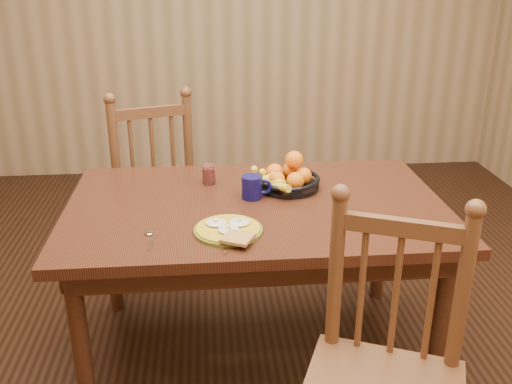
{
  "coord_description": "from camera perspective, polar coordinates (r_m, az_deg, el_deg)",
  "views": [
    {
      "loc": [
        -0.2,
        -2.22,
        1.71
      ],
      "look_at": [
        0.0,
        0.0,
        0.8
      ],
      "focal_mm": 40.0,
      "sensor_mm": 36.0,
      "label": 1
    }
  ],
  "objects": [
    {
      "name": "room",
      "position": [
        2.26,
        -0.0,
        13.02
      ],
      "size": [
        4.52,
        5.02,
        2.72
      ],
      "color": "black",
      "rests_on": "ground"
    },
    {
      "name": "dining_table",
      "position": [
        2.46,
        -0.0,
        -2.91
      ],
      "size": [
        1.6,
        1.0,
        0.75
      ],
      "color": "black",
      "rests_on": "ground"
    },
    {
      "name": "chair_far",
      "position": [
        3.32,
        -10.63,
        0.79
      ],
      "size": [
        0.6,
        0.58,
        1.06
      ],
      "rotation": [
        0.0,
        0.0,
        3.44
      ],
      "color": "#513118",
      "rests_on": "ground"
    },
    {
      "name": "chair_near",
      "position": [
        1.88,
        12.75,
        -18.06
      ],
      "size": [
        0.62,
        0.6,
        1.05
      ],
      "rotation": [
        0.0,
        0.0,
        -0.4
      ],
      "color": "#513118",
      "rests_on": "ground"
    },
    {
      "name": "breakfast_plate",
      "position": [
        2.17,
        -2.75,
        -3.75
      ],
      "size": [
        0.26,
        0.31,
        0.04
      ],
      "color": "#59601E",
      "rests_on": "dining_table"
    },
    {
      "name": "fork",
      "position": [
        2.1,
        -2.84,
        -4.91
      ],
      "size": [
        0.04,
        0.18,
        0.0
      ],
      "rotation": [
        0.0,
        0.0,
        -0.14
      ],
      "color": "silver",
      "rests_on": "dining_table"
    },
    {
      "name": "spoon",
      "position": [
        2.17,
        -10.54,
        -4.31
      ],
      "size": [
        0.04,
        0.16,
        0.01
      ],
      "rotation": [
        0.0,
        0.0,
        -0.1
      ],
      "color": "silver",
      "rests_on": "dining_table"
    },
    {
      "name": "coffee_mug",
      "position": [
        2.46,
        -0.3,
        0.52
      ],
      "size": [
        0.13,
        0.09,
        0.1
      ],
      "color": "#0E0B3F",
      "rests_on": "dining_table"
    },
    {
      "name": "juice_glass",
      "position": [
        2.63,
        -4.74,
        1.74
      ],
      "size": [
        0.06,
        0.06,
        0.09
      ],
      "color": "silver",
      "rests_on": "dining_table"
    },
    {
      "name": "fruit_bowl",
      "position": [
        2.57,
        3.11,
        1.39
      ],
      "size": [
        0.32,
        0.32,
        0.17
      ],
      "color": "black",
      "rests_on": "dining_table"
    }
  ]
}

